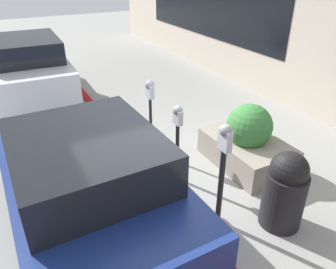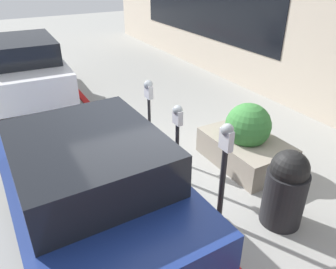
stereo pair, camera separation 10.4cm
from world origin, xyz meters
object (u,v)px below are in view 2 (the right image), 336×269
Objects in this scene: parking_meter_middle at (149,99)px; parked_car_rear at (22,68)px; planter_box at (246,141)px; parked_car_middle at (89,180)px; parking_meter_second at (177,128)px; parking_meter_nearest at (225,159)px; trash_bin at (286,188)px.

parked_car_rear is (4.28, 1.66, -0.28)m from parking_meter_middle.
planter_box is 6.27m from parked_car_rear.
planter_box is at bearing -149.10° from parked_car_rear.
parked_car_rear is at bearing 21.24° from parking_meter_middle.
parking_meter_second is at bearing -78.58° from parked_car_middle.
parked_car_rear is at bearing 14.51° from parking_meter_nearest.
parked_car_middle is 0.95× the size of parked_car_rear.
planter_box is 0.41× the size of parked_car_middle.
parked_car_rear reaches higher than trash_bin.
planter_box is 1.38× the size of trash_bin.
planter_box is 0.39× the size of parked_car_rear.
parking_meter_middle is 2.15m from parked_car_middle.
parking_meter_middle reaches higher than parking_meter_second.
parked_car_middle is (0.83, 1.62, -0.30)m from parking_meter_nearest.
parking_meter_second is 1.03m from parking_meter_middle.
parking_meter_middle reaches higher than trash_bin.
parking_meter_second is 1.66m from parked_car_middle.
parked_car_rear is at bearing 17.44° from parking_meter_second.
parking_meter_middle is 0.92× the size of planter_box.
parked_car_rear reaches higher than parking_meter_nearest.
parking_meter_nearest reaches higher than parking_meter_middle.
parked_car_rear is 3.57× the size of trash_bin.
planter_box is (-0.16, -1.38, -0.55)m from parking_meter_second.
parking_meter_second is 5.57m from parked_car_rear.
parked_car_middle is at bearing -177.57° from parked_car_rear.
parked_car_middle is at bearing 131.00° from parking_meter_middle.
parking_meter_nearest is at bearing 127.15° from planter_box.
parked_car_middle is (-0.36, 1.60, -0.23)m from parking_meter_second.
trash_bin is (-6.94, -2.46, -0.26)m from parked_car_rear.
trash_bin is at bearing -158.71° from parked_car_rear.
planter_box is at bearing -87.42° from parked_car_middle.
parked_car_middle is 3.39× the size of trash_bin.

